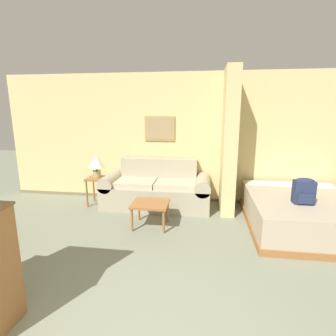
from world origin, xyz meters
TOP-DOWN VIEW (x-y plane):
  - wall_back at (-0.00, 4.15)m, footprint 7.48×0.16m
  - wall_partition_pillar at (0.91, 3.67)m, footprint 0.24×0.84m
  - couch at (-0.44, 3.67)m, footprint 2.10×0.84m
  - coffee_table at (-0.36, 2.72)m, footprint 0.58×0.52m
  - side_table at (-1.62, 3.58)m, footprint 0.38×0.38m
  - table_lamp at (-1.62, 3.58)m, footprint 0.30×0.30m
  - bed at (2.06, 3.05)m, footprint 1.68×2.01m
  - backpack at (1.94, 2.73)m, footprint 0.29×0.21m

SIDE VIEW (x-z plane):
  - bed at x=2.06m, z-range 0.00..0.52m
  - couch at x=-0.44m, z-range -0.12..0.79m
  - coffee_table at x=-0.36m, z-range 0.15..0.56m
  - side_table at x=-1.62m, z-range 0.17..0.73m
  - backpack at x=1.94m, z-range 0.52..0.90m
  - table_lamp at x=-1.62m, z-range 0.63..1.08m
  - wall_back at x=0.00m, z-range -0.01..2.59m
  - wall_partition_pillar at x=0.91m, z-range 0.00..2.60m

